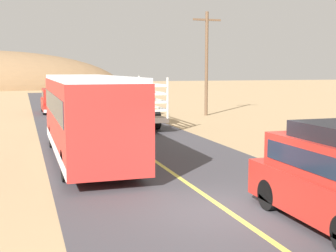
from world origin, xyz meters
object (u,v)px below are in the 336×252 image
object	(u,v)px
car_far	(54,100)
power_pole_mid	(207,60)
bus	(87,115)
livestock_truck	(121,95)

from	to	relation	value
car_far	power_pole_mid	bearing A→B (deg)	-26.06
bus	power_pole_mid	distance (m)	18.26
bus	car_far	xyz separation A→B (m)	(0.05, 19.75, -0.66)
livestock_truck	bus	bearing A→B (deg)	-107.76
power_pole_mid	car_far	bearing A→B (deg)	153.94
bus	livestock_truck	bearing A→B (deg)	72.24
livestock_truck	bus	world-z (taller)	bus
car_far	power_pole_mid	size ratio (longest dim) A/B	0.60
bus	car_far	size ratio (longest dim) A/B	2.16
bus	car_far	world-z (taller)	bus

